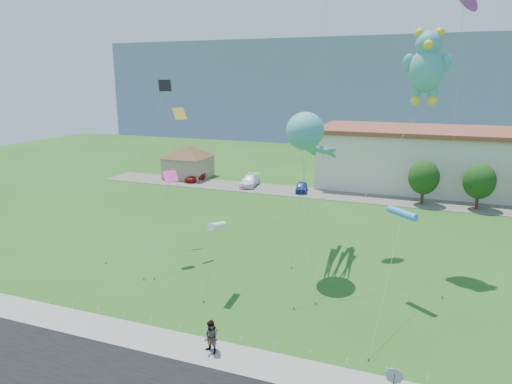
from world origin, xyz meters
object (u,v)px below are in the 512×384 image
at_px(parked_car_red, 195,177).
at_px(octopus_kite, 309,139).
at_px(parked_car_white, 250,181).
at_px(pavilion, 188,158).
at_px(teddy_bear_kite, 427,65).
at_px(stop_sign, 394,380).
at_px(parked_car_blue, 302,187).
at_px(pedestrian_left, 212,335).
at_px(pedestrian_right, 211,337).

height_order(parked_car_red, octopus_kite, octopus_kite).
bearing_deg(parked_car_red, parked_car_white, 5.64).
distance_m(pavilion, parked_car_red, 3.95).
height_order(parked_car_white, octopus_kite, octopus_kite).
bearing_deg(parked_car_white, teddy_bear_kite, -49.05).
bearing_deg(stop_sign, teddy_bear_kite, 90.07).
xyz_separation_m(stop_sign, parked_car_blue, (-14.75, 39.28, -1.17)).
xyz_separation_m(parked_car_red, parked_car_blue, (16.42, -0.71, -0.02)).
relative_size(pedestrian_left, pedestrian_right, 0.95).
bearing_deg(parked_car_blue, pedestrian_left, -94.08).
relative_size(parked_car_white, parked_car_blue, 1.35).
bearing_deg(teddy_bear_kite, stop_sign, -89.93).
bearing_deg(pavilion, parked_car_blue, -8.86).
relative_size(parked_car_white, teddy_bear_kite, 0.28).
xyz_separation_m(pavilion, parked_car_white, (11.01, -2.26, -2.23)).
xyz_separation_m(pedestrian_left, parked_car_white, (-12.69, 38.19, -0.19)).
distance_m(parked_car_white, octopus_kite, 30.15).
height_order(pedestrian_left, parked_car_white, pedestrian_left).
relative_size(pavilion, pedestrian_left, 5.18).
height_order(pedestrian_left, octopus_kite, octopus_kite).
distance_m(pedestrian_left, teddy_bear_kite, 24.69).
bearing_deg(parked_car_white, pedestrian_left, -77.56).
bearing_deg(teddy_bear_kite, parked_car_red, 145.91).
bearing_deg(pedestrian_right, octopus_kite, 103.13).
relative_size(pavilion, teddy_bear_kite, 0.50).
relative_size(pavilion, parked_car_red, 2.36).
bearing_deg(parked_car_blue, octopus_kite, -85.79).
relative_size(parked_car_red, octopus_kite, 0.31).
relative_size(stop_sign, teddy_bear_kite, 0.14).
xyz_separation_m(pedestrian_left, teddy_bear_kite, (9.78, 17.16, 14.82)).
bearing_deg(stop_sign, octopus_kite, 117.47).
bearing_deg(teddy_bear_kite, parked_car_white, 136.89).
relative_size(stop_sign, octopus_kite, 0.20).
height_order(pavilion, octopus_kite, octopus_kite).
relative_size(stop_sign, pedestrian_left, 1.41).
bearing_deg(teddy_bear_kite, pavilion, 145.18).
bearing_deg(stop_sign, pedestrian_left, 169.81).
xyz_separation_m(stop_sign, pedestrian_right, (-9.70, 1.46, -0.83)).
xyz_separation_m(stop_sign, octopus_kite, (-7.96, 15.32, 8.49)).
relative_size(parked_car_white, octopus_kite, 0.41).
xyz_separation_m(stop_sign, pedestrian_left, (-9.80, 1.76, -0.88)).
xyz_separation_m(stop_sign, parked_car_white, (-22.49, 39.95, -1.07)).
bearing_deg(octopus_kite, parked_car_red, 133.24).
height_order(stop_sign, pedestrian_right, stop_sign).
xyz_separation_m(parked_car_red, teddy_bear_kite, (31.15, -21.08, 15.09)).
xyz_separation_m(parked_car_white, teddy_bear_kite, (22.47, -21.03, 15.02)).
relative_size(pedestrian_left, parked_car_white, 0.35).
bearing_deg(teddy_bear_kite, pedestrian_right, -118.99).
distance_m(stop_sign, pedestrian_left, 9.99).
distance_m(pedestrian_right, octopus_kite, 16.79).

